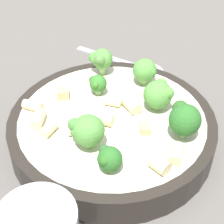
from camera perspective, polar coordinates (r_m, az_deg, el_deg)
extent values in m
plane|color=#5B5651|center=(0.51, 0.00, -4.29)|extent=(2.00, 2.00, 0.00)
cylinder|color=#28231E|center=(0.50, 0.00, -2.64)|extent=(0.27, 0.27, 0.04)
cylinder|color=beige|center=(0.49, 0.00, -1.17)|extent=(0.24, 0.24, 0.01)
torus|color=#28231E|center=(0.49, 0.00, -1.08)|extent=(0.27, 0.27, 0.00)
cylinder|color=#93B766|center=(0.44, -3.54, -4.64)|extent=(0.01, 0.01, 0.01)
sphere|color=#569942|center=(0.43, -3.64, -2.85)|extent=(0.04, 0.04, 0.04)
sphere|color=#4C883E|center=(0.43, -5.37, -2.18)|extent=(0.02, 0.02, 0.02)
sphere|color=#568942|center=(0.43, -5.44, -3.05)|extent=(0.01, 0.01, 0.01)
cylinder|color=#9EC175|center=(0.52, -2.10, 3.21)|extent=(0.01, 0.01, 0.01)
sphere|color=#387A2D|center=(0.52, -2.13, 4.37)|extent=(0.02, 0.02, 0.02)
sphere|color=#386827|center=(0.52, -2.96, 4.91)|extent=(0.01, 0.01, 0.01)
sphere|color=#3A7A28|center=(0.51, -2.50, 4.15)|extent=(0.01, 0.01, 0.01)
cylinder|color=#9EC175|center=(0.50, 6.83, 1.03)|extent=(0.01, 0.01, 0.01)
sphere|color=#569942|center=(0.49, 6.98, 2.65)|extent=(0.04, 0.04, 0.04)
sphere|color=#579D3F|center=(0.48, 8.54, 2.88)|extent=(0.02, 0.02, 0.02)
sphere|color=#5A8F3E|center=(0.49, 8.25, 2.72)|extent=(0.02, 0.02, 0.02)
sphere|color=#578D3B|center=(0.50, 7.48, 4.14)|extent=(0.02, 0.02, 0.02)
cylinder|color=#9EC175|center=(0.46, 10.75, -3.06)|extent=(0.01, 0.01, 0.01)
sphere|color=#2D6B28|center=(0.45, 11.06, -1.18)|extent=(0.04, 0.04, 0.04)
sphere|color=#2D5E25|center=(0.45, 10.35, 0.57)|extent=(0.02, 0.02, 0.02)
sphere|color=#2E5F25|center=(0.45, 10.17, -0.04)|extent=(0.02, 0.02, 0.02)
cylinder|color=#93B766|center=(0.55, 4.89, 4.86)|extent=(0.01, 0.01, 0.01)
sphere|color=#569942|center=(0.54, 4.99, 6.34)|extent=(0.03, 0.03, 0.03)
sphere|color=#4D903A|center=(0.53, 5.86, 6.12)|extent=(0.02, 0.02, 0.02)
sphere|color=#539743|center=(0.53, 4.21, 6.48)|extent=(0.01, 0.01, 0.01)
cylinder|color=#9EC175|center=(0.56, -1.45, 6.57)|extent=(0.01, 0.01, 0.02)
sphere|color=#569942|center=(0.56, -1.48, 8.09)|extent=(0.03, 0.03, 0.03)
sphere|color=#568542|center=(0.54, -1.85, 7.92)|extent=(0.02, 0.02, 0.02)
sphere|color=#4D9239|center=(0.56, -2.73, 8.31)|extent=(0.02, 0.02, 0.02)
sphere|color=#549F3E|center=(0.55, -2.80, 8.06)|extent=(0.01, 0.01, 0.01)
cylinder|color=#93B766|center=(0.42, -0.32, -8.39)|extent=(0.01, 0.01, 0.01)
sphere|color=#2D6B28|center=(0.41, -0.33, -7.16)|extent=(0.03, 0.03, 0.03)
sphere|color=#2E5B2A|center=(0.41, -1.16, -5.85)|extent=(0.01, 0.01, 0.01)
sphere|color=#2E6823|center=(0.40, -1.16, -7.47)|extent=(0.01, 0.01, 0.01)
cylinder|color=beige|center=(0.44, 9.82, -6.30)|extent=(0.03, 0.02, 0.01)
cylinder|color=beige|center=(0.47, -9.66, -2.60)|extent=(0.02, 0.02, 0.01)
cylinder|color=beige|center=(0.50, 2.95, 1.14)|extent=(0.02, 0.03, 0.02)
cylinder|color=beige|center=(0.51, -12.00, 0.95)|extent=(0.02, 0.03, 0.01)
cylinder|color=beige|center=(0.50, 0.19, 1.64)|extent=(0.02, 0.03, 0.01)
cylinder|color=beige|center=(0.48, -11.20, -1.13)|extent=(0.03, 0.03, 0.01)
cylinder|color=beige|center=(0.46, -5.12, -2.74)|extent=(0.03, 0.03, 0.01)
cylinder|color=beige|center=(0.42, 7.29, -7.92)|extent=(0.02, 0.02, 0.02)
cylinder|color=beige|center=(0.47, -1.14, -1.09)|extent=(0.02, 0.03, 0.02)
cube|color=tan|center=(0.47, 5.03, -2.50)|extent=(0.02, 0.02, 0.01)
cube|color=tan|center=(0.52, -7.55, 2.92)|extent=(0.03, 0.03, 0.01)
cube|color=#B2B2B7|center=(0.68, -1.05, 8.54)|extent=(0.03, 0.12, 0.01)
ellipsoid|color=#B2B2B7|center=(0.65, 5.58, 6.63)|extent=(0.04, 0.06, 0.01)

